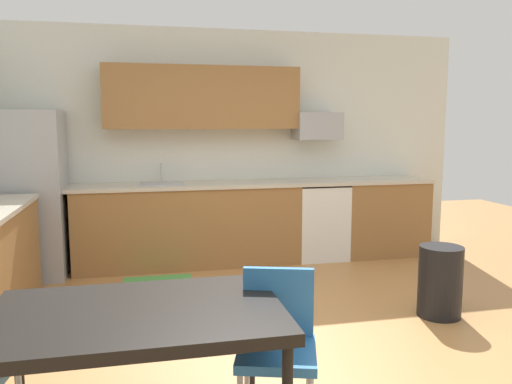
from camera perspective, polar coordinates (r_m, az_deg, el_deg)
ground_plane at (r=3.97m, az=3.29°, el=-16.42°), size 12.00×12.00×0.00m
wall_back at (r=6.22m, az=-3.33°, el=5.20°), size 5.80×0.10×2.70m
cabinet_run_back at (r=5.92m, az=-7.46°, el=-3.76°), size 2.51×0.60×0.90m
cabinet_run_back_right at (r=6.57m, az=13.68°, el=-2.78°), size 1.04×0.60×0.90m
countertop_back at (r=5.91m, az=-2.75°, el=0.89°), size 4.80×0.64×0.04m
upper_cabinets_back at (r=5.96m, az=-5.92°, el=10.35°), size 2.20×0.34×0.70m
refrigerator at (r=5.87m, az=-24.06°, el=-0.29°), size 0.76×0.70×1.75m
oven_range at (r=6.25m, az=6.91°, el=-3.10°), size 0.60×0.60×0.91m
microwave at (r=6.23m, az=6.77°, el=7.27°), size 0.54×0.36×0.32m
sink_basin at (r=5.83m, az=-10.34°, el=0.29°), size 0.48×0.40×0.14m
sink_faucet at (r=5.99m, az=-10.45°, el=2.02°), size 0.02×0.02×0.24m
dining_table at (r=2.62m, az=-12.94°, el=-13.81°), size 1.40×0.90×0.73m
chair_near_table at (r=2.80m, az=2.38°, el=-15.85°), size 0.50×0.50×0.85m
trash_bin at (r=4.64m, az=19.73°, el=-9.30°), size 0.36×0.36×0.60m
floor_mat at (r=5.38m, az=-10.80°, el=-9.90°), size 0.70×0.50×0.01m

